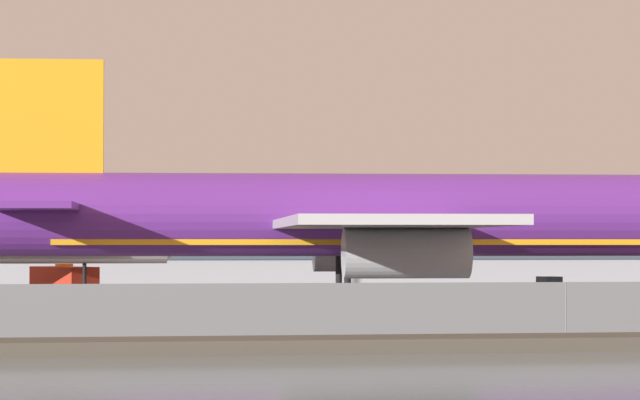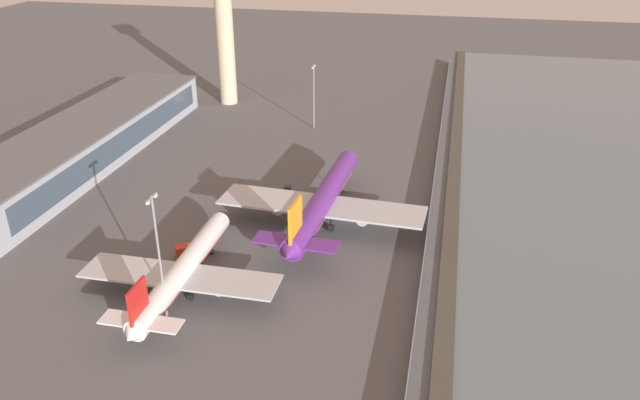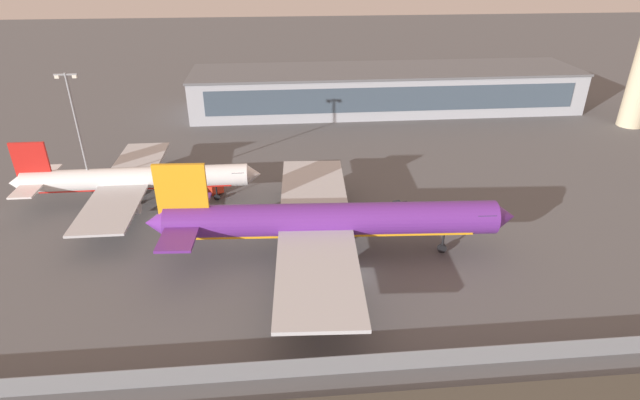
# 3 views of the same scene
# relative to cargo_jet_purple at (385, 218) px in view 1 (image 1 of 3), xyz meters

# --- Properties ---
(ground_plane) EXTENTS (500.00, 500.00, 0.00)m
(ground_plane) POSITION_rel_cargo_jet_purple_xyz_m (3.37, -4.81, -5.14)
(ground_plane) COLOR #565659
(shoreline_seawall) EXTENTS (320.00, 3.00, 0.50)m
(shoreline_seawall) POSITION_rel_cargo_jet_purple_xyz_m (3.37, -25.31, -4.89)
(shoreline_seawall) COLOR #474238
(shoreline_seawall) RESTS_ON ground
(perimeter_fence) EXTENTS (280.00, 0.10, 2.31)m
(perimeter_fence) POSITION_rel_cargo_jet_purple_xyz_m (3.37, -20.81, -3.99)
(perimeter_fence) COLOR slate
(perimeter_fence) RESTS_ON ground
(cargo_jet_purple) EXTENTS (47.86, 41.24, 13.48)m
(cargo_jet_purple) POSITION_rel_cargo_jet_purple_xyz_m (0.00, 0.00, 0.00)
(cargo_jet_purple) COLOR #602889
(cargo_jet_purple) RESTS_ON ground
(baggage_tug) EXTENTS (3.49, 2.34, 1.80)m
(baggage_tug) POSITION_rel_cargo_jet_purple_xyz_m (12.47, 10.73, -4.34)
(baggage_tug) COLOR #1E2328
(baggage_tug) RESTS_ON ground
(ops_van) EXTENTS (4.60, 5.50, 2.48)m
(ops_van) POSITION_rel_cargo_jet_purple_xyz_m (-17.38, 21.31, -3.86)
(ops_van) COLOR red
(ops_van) RESTS_ON ground
(terminal_building) EXTENTS (94.02, 20.01, 9.91)m
(terminal_building) POSITION_rel_cargo_jet_purple_xyz_m (21.17, 64.38, -0.18)
(terminal_building) COLOR #9EA3AD
(terminal_building) RESTS_ON ground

